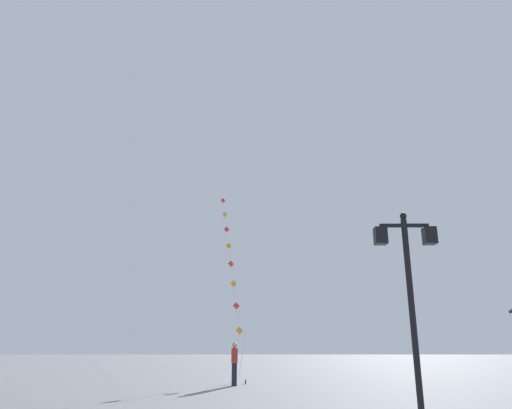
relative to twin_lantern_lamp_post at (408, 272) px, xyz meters
The scene contains 4 objects.
ground_plane 10.76m from the twin_lantern_lamp_post, 101.46° to the left, with size 160.00×160.00×0.00m, color gray.
twin_lantern_lamp_post is the anchor object (origin of this frame).
kite_train 16.28m from the twin_lantern_lamp_post, 108.16° to the left, with size 2.04×8.72×11.11m.
kite_flyer 11.06m from the twin_lantern_lamp_post, 114.49° to the left, with size 0.28×0.62×1.71m.
Camera 1 is at (-1.36, -0.88, 1.54)m, focal length 33.08 mm.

